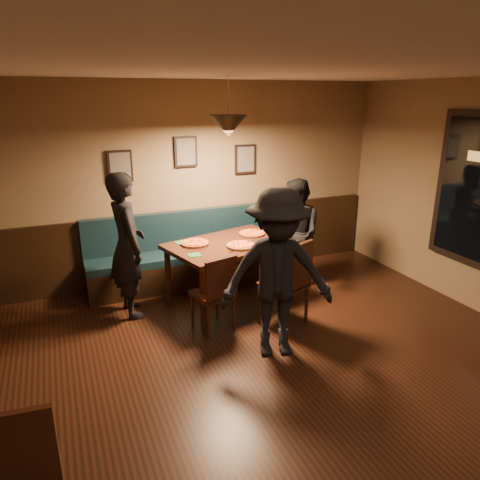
{
  "coord_description": "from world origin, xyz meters",
  "views": [
    {
      "loc": [
        -1.72,
        -2.55,
        2.59
      ],
      "look_at": [
        0.23,
        2.08,
        0.95
      ],
      "focal_mm": 33.26,
      "sensor_mm": 36.0,
      "label": 1
    }
  ],
  "objects_px": {
    "chair_near_right": "(284,282)",
    "diner_right": "(296,234)",
    "booth_bench": "(195,250)",
    "diner_front": "(277,275)",
    "tabasco_bottle": "(268,235)",
    "diner_left": "(127,246)",
    "chair_near_left": "(213,292)",
    "dining_table": "(230,272)",
    "soda_glass": "(285,237)"
  },
  "relations": [
    {
      "from": "booth_bench",
      "to": "chair_near_right",
      "type": "bearing_deg",
      "value": -69.26
    },
    {
      "from": "dining_table",
      "to": "diner_right",
      "type": "distance_m",
      "value": 1.12
    },
    {
      "from": "booth_bench",
      "to": "diner_right",
      "type": "distance_m",
      "value": 1.46
    },
    {
      "from": "chair_near_left",
      "to": "diner_left",
      "type": "height_order",
      "value": "diner_left"
    },
    {
      "from": "dining_table",
      "to": "diner_front",
      "type": "bearing_deg",
      "value": -105.22
    },
    {
      "from": "soda_glass",
      "to": "chair_near_right",
      "type": "bearing_deg",
      "value": -118.26
    },
    {
      "from": "soda_glass",
      "to": "diner_front",
      "type": "bearing_deg",
      "value": -121.59
    },
    {
      "from": "chair_near_right",
      "to": "diner_front",
      "type": "height_order",
      "value": "diner_front"
    },
    {
      "from": "diner_left",
      "to": "diner_front",
      "type": "height_order",
      "value": "diner_left"
    },
    {
      "from": "chair_near_right",
      "to": "diner_right",
      "type": "height_order",
      "value": "diner_right"
    },
    {
      "from": "chair_near_left",
      "to": "diner_front",
      "type": "bearing_deg",
      "value": -73.14
    },
    {
      "from": "booth_bench",
      "to": "chair_near_left",
      "type": "distance_m",
      "value": 1.39
    },
    {
      "from": "booth_bench",
      "to": "diner_front",
      "type": "bearing_deg",
      "value": -83.82
    },
    {
      "from": "chair_near_right",
      "to": "chair_near_left",
      "type": "bearing_deg",
      "value": 142.86
    },
    {
      "from": "dining_table",
      "to": "diner_front",
      "type": "xyz_separation_m",
      "value": [
        -0.01,
        -1.33,
        0.48
      ]
    },
    {
      "from": "booth_bench",
      "to": "tabasco_bottle",
      "type": "distance_m",
      "value": 1.19
    },
    {
      "from": "soda_glass",
      "to": "diner_left",
      "type": "bearing_deg",
      "value": 167.32
    },
    {
      "from": "chair_near_left",
      "to": "diner_right",
      "type": "bearing_deg",
      "value": 12.03
    },
    {
      "from": "booth_bench",
      "to": "soda_glass",
      "type": "distance_m",
      "value": 1.41
    },
    {
      "from": "booth_bench",
      "to": "dining_table",
      "type": "bearing_deg",
      "value": -73.18
    },
    {
      "from": "diner_front",
      "to": "soda_glass",
      "type": "relative_size",
      "value": 12.43
    },
    {
      "from": "diner_left",
      "to": "diner_right",
      "type": "bearing_deg",
      "value": -95.85
    },
    {
      "from": "dining_table",
      "to": "diner_left",
      "type": "height_order",
      "value": "diner_left"
    },
    {
      "from": "dining_table",
      "to": "soda_glass",
      "type": "distance_m",
      "value": 0.85
    },
    {
      "from": "soda_glass",
      "to": "diner_right",
      "type": "bearing_deg",
      "value": 45.03
    },
    {
      "from": "diner_left",
      "to": "diner_front",
      "type": "relative_size",
      "value": 1.0
    },
    {
      "from": "chair_near_right",
      "to": "soda_glass",
      "type": "bearing_deg",
      "value": 38.4
    },
    {
      "from": "booth_bench",
      "to": "chair_near_right",
      "type": "relative_size",
      "value": 2.88
    },
    {
      "from": "diner_left",
      "to": "tabasco_bottle",
      "type": "xyz_separation_m",
      "value": [
        1.76,
        -0.24,
        -0.02
      ]
    },
    {
      "from": "chair_near_left",
      "to": "booth_bench",
      "type": "bearing_deg",
      "value": 66.88
    },
    {
      "from": "booth_bench",
      "to": "diner_left",
      "type": "height_order",
      "value": "diner_left"
    },
    {
      "from": "chair_near_left",
      "to": "tabasco_bottle",
      "type": "xyz_separation_m",
      "value": [
        0.96,
        0.52,
        0.41
      ]
    },
    {
      "from": "chair_near_left",
      "to": "tabasco_bottle",
      "type": "height_order",
      "value": "tabasco_bottle"
    },
    {
      "from": "diner_left",
      "to": "soda_glass",
      "type": "bearing_deg",
      "value": -108.06
    },
    {
      "from": "dining_table",
      "to": "diner_left",
      "type": "bearing_deg",
      "value": 157.72
    },
    {
      "from": "diner_right",
      "to": "diner_front",
      "type": "distance_m",
      "value": 1.82
    },
    {
      "from": "booth_bench",
      "to": "diner_right",
      "type": "bearing_deg",
      "value": -26.0
    },
    {
      "from": "tabasco_bottle",
      "to": "diner_front",
      "type": "bearing_deg",
      "value": -112.51
    },
    {
      "from": "dining_table",
      "to": "chair_near_left",
      "type": "bearing_deg",
      "value": -141.47
    },
    {
      "from": "dining_table",
      "to": "chair_near_right",
      "type": "height_order",
      "value": "chair_near_right"
    },
    {
      "from": "chair_near_left",
      "to": "chair_near_right",
      "type": "xyz_separation_m",
      "value": [
        0.81,
        -0.2,
        0.06
      ]
    },
    {
      "from": "diner_right",
      "to": "tabasco_bottle",
      "type": "height_order",
      "value": "diner_right"
    },
    {
      "from": "soda_glass",
      "to": "booth_bench",
      "type": "bearing_deg",
      "value": 130.37
    },
    {
      "from": "booth_bench",
      "to": "dining_table",
      "type": "height_order",
      "value": "booth_bench"
    },
    {
      "from": "dining_table",
      "to": "diner_right",
      "type": "height_order",
      "value": "diner_right"
    },
    {
      "from": "diner_left",
      "to": "soda_glass",
      "type": "height_order",
      "value": "diner_left"
    },
    {
      "from": "dining_table",
      "to": "soda_glass",
      "type": "bearing_deg",
      "value": -37.4
    },
    {
      "from": "diner_left",
      "to": "diner_right",
      "type": "xyz_separation_m",
      "value": [
        2.3,
        -0.02,
        -0.12
      ]
    },
    {
      "from": "dining_table",
      "to": "soda_glass",
      "type": "height_order",
      "value": "soda_glass"
    },
    {
      "from": "chair_near_right",
      "to": "tabasco_bottle",
      "type": "relative_size",
      "value": 9.15
    }
  ]
}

